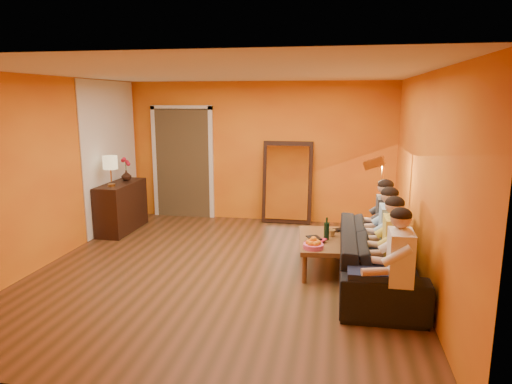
% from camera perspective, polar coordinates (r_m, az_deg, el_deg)
% --- Properties ---
extents(room_shell, '(5.00, 5.50, 2.60)m').
position_cam_1_polar(room_shell, '(6.29, -3.36, 2.56)').
color(room_shell, brown).
rests_on(room_shell, ground).
extents(white_accent, '(0.02, 1.90, 2.58)m').
position_cam_1_polar(white_accent, '(8.46, -17.68, 4.37)').
color(white_accent, white).
rests_on(white_accent, wall_left).
extents(doorway_recess, '(1.06, 0.30, 2.10)m').
position_cam_1_polar(doorway_recess, '(9.08, -8.87, 3.65)').
color(doorway_recess, '#3F2D19').
rests_on(doorway_recess, floor).
extents(door_jamb_left, '(0.08, 0.06, 2.20)m').
position_cam_1_polar(door_jamb_left, '(9.18, -12.49, 3.59)').
color(door_jamb_left, white).
rests_on(door_jamb_left, wall_back).
extents(door_jamb_right, '(0.08, 0.06, 2.20)m').
position_cam_1_polar(door_jamb_right, '(8.80, -5.62, 3.48)').
color(door_jamb_right, white).
rests_on(door_jamb_right, wall_back).
extents(door_header, '(1.22, 0.06, 0.08)m').
position_cam_1_polar(door_header, '(8.89, -9.35, 10.39)').
color(door_header, white).
rests_on(door_header, wall_back).
extents(mirror_frame, '(0.92, 0.27, 1.51)m').
position_cam_1_polar(mirror_frame, '(8.48, 3.93, 1.21)').
color(mirror_frame, black).
rests_on(mirror_frame, floor).
extents(mirror_glass, '(0.78, 0.21, 1.35)m').
position_cam_1_polar(mirror_glass, '(8.44, 3.90, 1.17)').
color(mirror_glass, white).
rests_on(mirror_glass, mirror_frame).
extents(sideboard, '(0.44, 1.18, 0.85)m').
position_cam_1_polar(sideboard, '(8.33, -16.46, -1.79)').
color(sideboard, black).
rests_on(sideboard, floor).
extents(table_lamp, '(0.24, 0.24, 0.51)m').
position_cam_1_polar(table_lamp, '(7.94, -17.71, 2.50)').
color(table_lamp, beige).
rests_on(table_lamp, sideboard).
extents(sofa, '(2.36, 0.92, 0.69)m').
position_cam_1_polar(sofa, '(5.94, 14.97, -7.89)').
color(sofa, black).
rests_on(sofa, floor).
extents(coffee_table, '(0.74, 1.27, 0.42)m').
position_cam_1_polar(coffee_table, '(6.36, 8.27, -7.57)').
color(coffee_table, brown).
rests_on(coffee_table, floor).
extents(floor_lamp, '(0.34, 0.29, 1.44)m').
position_cam_1_polar(floor_lamp, '(6.89, 15.28, -1.96)').
color(floor_lamp, '#BA7E36').
rests_on(floor_lamp, floor).
extents(dog, '(0.54, 0.65, 0.65)m').
position_cam_1_polar(dog, '(6.10, 14.03, -7.49)').
color(dog, olive).
rests_on(dog, floor).
extents(person_far_left, '(0.70, 0.44, 1.22)m').
position_cam_1_polar(person_far_left, '(4.93, 17.53, -8.86)').
color(person_far_left, silver).
rests_on(person_far_left, sofa).
extents(person_mid_left, '(0.70, 0.44, 1.22)m').
position_cam_1_polar(person_mid_left, '(5.44, 16.84, -6.86)').
color(person_mid_left, '#DCC849').
rests_on(person_mid_left, sofa).
extents(person_mid_right, '(0.70, 0.44, 1.22)m').
position_cam_1_polar(person_mid_right, '(5.96, 16.28, -5.20)').
color(person_mid_right, '#9AC6EE').
rests_on(person_mid_right, sofa).
extents(person_far_right, '(0.70, 0.44, 1.22)m').
position_cam_1_polar(person_far_right, '(6.49, 15.81, -3.81)').
color(person_far_right, '#313236').
rests_on(person_far_right, sofa).
extents(fruit_bowl, '(0.26, 0.26, 0.16)m').
position_cam_1_polar(fruit_bowl, '(5.85, 7.19, -6.28)').
color(fruit_bowl, '#EC5385').
rests_on(fruit_bowl, coffee_table).
extents(wine_bottle, '(0.07, 0.07, 0.31)m').
position_cam_1_polar(wine_bottle, '(6.20, 8.81, -4.55)').
color(wine_bottle, black).
rests_on(wine_bottle, coffee_table).
extents(tumbler, '(0.13, 0.13, 0.09)m').
position_cam_1_polar(tumbler, '(6.40, 9.46, -5.09)').
color(tumbler, '#B27F3F').
rests_on(tumbler, coffee_table).
extents(laptop, '(0.36, 0.32, 0.02)m').
position_cam_1_polar(laptop, '(6.63, 10.01, -4.83)').
color(laptop, black).
rests_on(laptop, coffee_table).
extents(book_lower, '(0.21, 0.27, 0.02)m').
position_cam_1_polar(book_lower, '(6.11, 6.56, -6.14)').
color(book_lower, black).
rests_on(book_lower, coffee_table).
extents(book_mid, '(0.29, 0.33, 0.02)m').
position_cam_1_polar(book_mid, '(6.11, 6.67, -5.91)').
color(book_mid, red).
rests_on(book_mid, book_lower).
extents(book_upper, '(0.23, 0.26, 0.02)m').
position_cam_1_polar(book_upper, '(6.09, 6.56, -5.78)').
color(book_upper, black).
rests_on(book_upper, book_mid).
extents(vase, '(0.17, 0.17, 0.18)m').
position_cam_1_polar(vase, '(8.45, -15.90, 2.00)').
color(vase, black).
rests_on(vase, sideboard).
extents(flowers, '(0.17, 0.17, 0.42)m').
position_cam_1_polar(flowers, '(8.41, -15.99, 3.60)').
color(flowers, red).
rests_on(flowers, vase).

